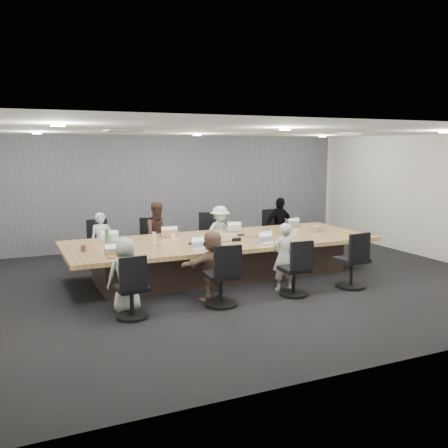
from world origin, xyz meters
name	(u,v)px	position (x,y,z in m)	size (l,w,h in m)	color
floor	(233,282)	(0.00, 0.00, 0.00)	(10.00, 8.00, 0.00)	black
ceiling	(233,131)	(0.00, 0.00, 2.80)	(10.00, 8.00, 0.00)	white
wall_back	(167,191)	(0.00, 4.00, 1.40)	(10.00, 2.80, 0.00)	beige
wall_front	(385,247)	(0.00, -4.00, 1.40)	(10.00, 2.80, 0.00)	beige
wall_right	(434,197)	(5.00, 0.00, 1.40)	(8.00, 2.80, 0.00)	beige
curtain	(168,191)	(0.00, 3.92, 1.40)	(9.80, 0.04, 2.80)	slate
conference_table	(222,256)	(0.00, 0.50, 0.40)	(6.00, 2.20, 0.74)	#32241E
chair_0	(99,249)	(-2.08, 2.20, 0.40)	(0.54, 0.54, 0.80)	black
chair_1	(155,246)	(-0.87, 2.20, 0.37)	(0.50, 0.50, 0.74)	black
chair_2	(214,239)	(0.55, 2.20, 0.41)	(0.56, 0.56, 0.83)	black
chair_3	(272,235)	(2.09, 2.20, 0.40)	(0.54, 0.54, 0.81)	black
chair_4	(132,293)	(-2.21, -1.20, 0.38)	(0.51, 0.51, 0.76)	black
chair_5	(221,280)	(-0.77, -1.20, 0.41)	(0.56, 0.56, 0.83)	black
chair_6	(294,274)	(0.59, -1.20, 0.38)	(0.52, 0.52, 0.76)	black
chair_7	(352,264)	(1.80, -1.20, 0.42)	(0.57, 0.57, 0.85)	black
person_0	(102,242)	(-2.08, 1.85, 0.60)	(0.44, 0.29, 1.21)	#A8B9C6
laptop_0	(107,240)	(-2.08, 1.30, 0.75)	(0.32, 0.22, 0.02)	#B2B2B7
person_1	(159,234)	(-0.87, 1.85, 0.68)	(0.66, 0.52, 1.37)	#3A2620
laptop_1	(167,235)	(-0.87, 1.30, 0.75)	(0.34, 0.23, 0.02)	#8C6647
person_2	(220,233)	(0.55, 1.85, 0.61)	(0.79, 0.45, 1.22)	beige
laptop_2	(230,230)	(0.55, 1.30, 0.75)	(0.30, 0.21, 0.02)	#B2B2B7
person_3	(279,226)	(2.09, 1.85, 0.67)	(0.79, 0.33, 1.35)	black
laptop_3	(292,226)	(2.09, 1.30, 0.75)	(0.33, 0.23, 0.02)	#B2B2B7
person_4	(126,275)	(-2.21, -0.85, 0.58)	(0.57, 0.37, 1.16)	#9AA49B
laptop_4	(118,257)	(-2.21, -0.30, 0.75)	(0.32, 0.22, 0.02)	#8C6647
person_5	(212,265)	(-0.77, -0.85, 0.58)	(1.08, 0.35, 1.17)	brown
laptop_5	(200,249)	(-0.77, -0.30, 0.75)	(0.30, 0.20, 0.02)	#B2B2B7
person_6	(284,257)	(0.59, -0.85, 0.60)	(0.44, 0.29, 1.20)	#B5B5B5
laptop_6	(268,243)	(0.59, -0.30, 0.75)	(0.32, 0.22, 0.02)	#B2B2B7
bottle_green_left	(107,237)	(-2.15, 0.89, 0.88)	(0.08, 0.08, 0.28)	#40784C
bottle_green_right	(268,234)	(0.79, 0.10, 0.85)	(0.06, 0.06, 0.22)	#40784C
bottle_clear	(154,238)	(-1.35, 0.55, 0.85)	(0.07, 0.07, 0.22)	silver
cup_white_far	(173,237)	(-0.89, 0.85, 0.79)	(0.07, 0.07, 0.09)	white
cup_white_near	(296,231)	(1.67, 0.48, 0.79)	(0.07, 0.07, 0.09)	white
mug_brown	(83,248)	(-2.65, 0.38, 0.80)	(0.09, 0.09, 0.11)	brown
mic_left	(193,243)	(-0.70, 0.24, 0.75)	(0.14, 0.09, 0.03)	black
mic_right	(241,235)	(0.51, 0.71, 0.75)	(0.13, 0.09, 0.03)	black
stapler	(236,240)	(0.15, 0.16, 0.77)	(0.17, 0.04, 0.06)	black
canvas_bag	(317,229)	(2.18, 0.45, 0.80)	(0.24, 0.14, 0.13)	gray
snack_packet	(348,233)	(2.65, 0.02, 0.76)	(0.16, 0.11, 0.04)	gold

